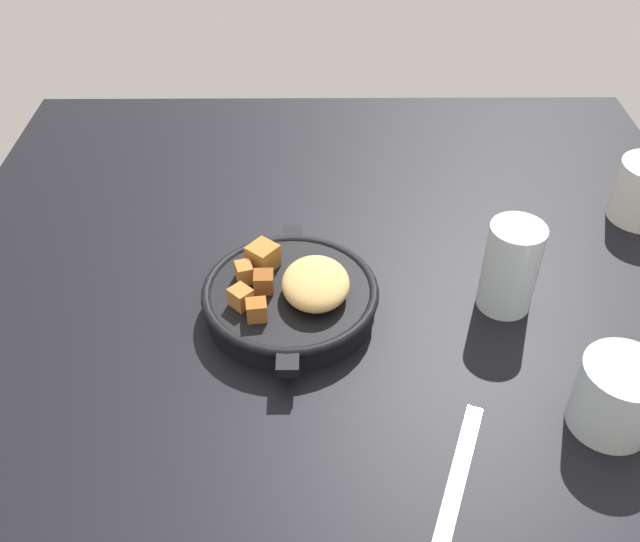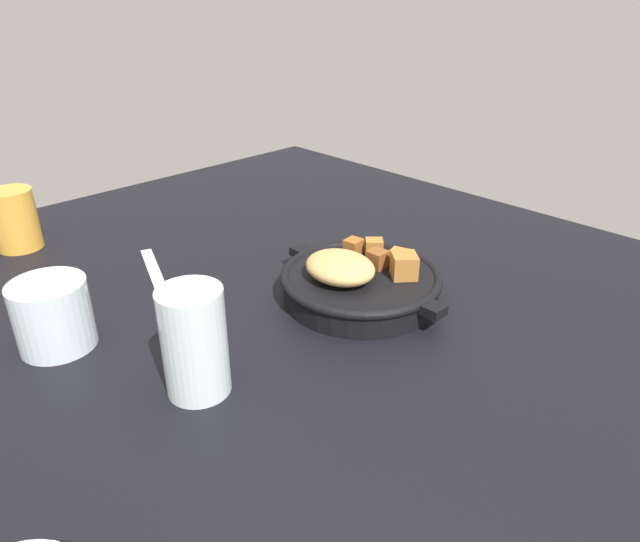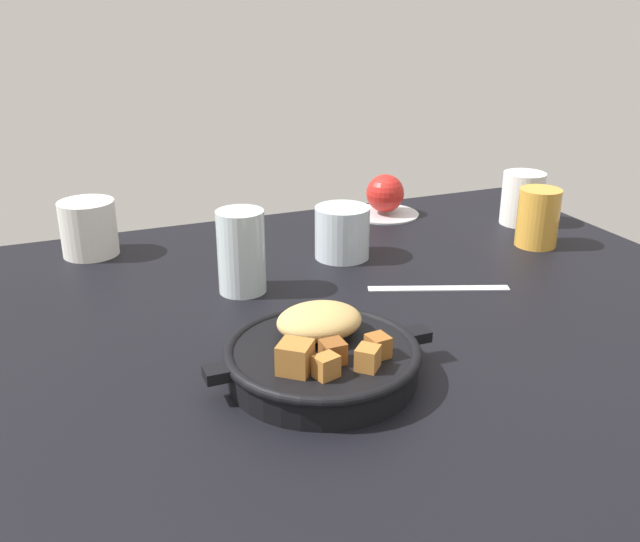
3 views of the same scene
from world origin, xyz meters
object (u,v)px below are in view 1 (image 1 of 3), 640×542
Objects in this scene: cast_iron_skillet at (292,296)px; water_glass_short at (617,396)px; water_glass_tall at (510,267)px; butter_knife at (456,484)px.

cast_iron_skillet is 36.11cm from water_glass_short.
water_glass_tall is 1.36× the size of water_glass_short.
cast_iron_skillet is 3.01× the size of water_glass_short.
butter_knife is 2.33× the size of water_glass_short.
water_glass_short is (17.70, 6.90, -1.71)cm from water_glass_tall.
water_glass_tall is 19.07cm from water_glass_short.
cast_iron_skillet reaches higher than butter_knife.
water_glass_short is (16.38, 32.14, 1.39)cm from cast_iron_skillet.
butter_knife is at bearing 33.70° from cast_iron_skillet.
cast_iron_skillet is 2.20× the size of water_glass_tall.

